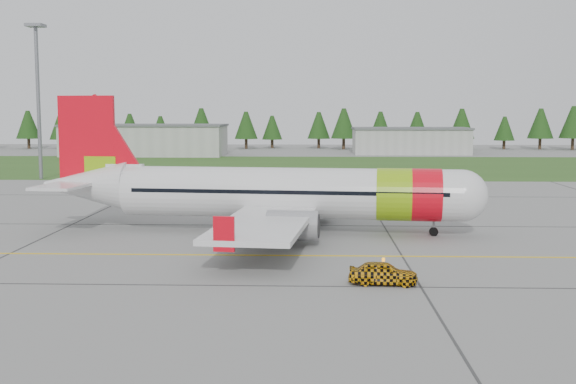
{
  "coord_description": "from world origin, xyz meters",
  "views": [
    {
      "loc": [
        4.41,
        -36.71,
        9.07
      ],
      "look_at": [
        2.61,
        13.7,
        3.4
      ],
      "focal_mm": 45.0,
      "sensor_mm": 36.0,
      "label": 1
    }
  ],
  "objects": [
    {
      "name": "ground",
      "position": [
        0.0,
        0.0,
        0.0
      ],
      "size": [
        320.0,
        320.0,
        0.0
      ],
      "primitive_type": "plane",
      "color": "gray",
      "rests_on": "ground"
    },
    {
      "name": "aircraft",
      "position": [
        1.8,
        16.79,
        2.96
      ],
      "size": [
        33.83,
        31.33,
        10.25
      ],
      "rotation": [
        0.0,
        0.0,
        -0.1
      ],
      "color": "silver",
      "rests_on": "ground"
    },
    {
      "name": "follow_me_car",
      "position": [
        8.09,
        0.57,
        1.81
      ],
      "size": [
        1.35,
        1.55,
        3.62
      ],
      "primitive_type": "imported",
      "rotation": [
        0.0,
        0.0,
        1.49
      ],
      "color": "#FDB50E",
      "rests_on": "ground"
    },
    {
      "name": "grass_strip",
      "position": [
        0.0,
        82.0,
        0.01
      ],
      "size": [
        320.0,
        50.0,
        0.03
      ],
      "primitive_type": "cube",
      "color": "#30561E",
      "rests_on": "ground"
    },
    {
      "name": "taxi_guideline",
      "position": [
        0.0,
        8.0,
        0.01
      ],
      "size": [
        120.0,
        0.25,
        0.02
      ],
      "primitive_type": "cube",
      "color": "gold",
      "rests_on": "ground"
    },
    {
      "name": "hangar_west",
      "position": [
        -30.0,
        110.0,
        3.0
      ],
      "size": [
        32.0,
        14.0,
        6.0
      ],
      "primitive_type": "cube",
      "color": "#A8A8A3",
      "rests_on": "ground"
    },
    {
      "name": "hangar_east",
      "position": [
        25.0,
        118.0,
        2.6
      ],
      "size": [
        24.0,
        12.0,
        5.2
      ],
      "primitive_type": "cube",
      "color": "#A8A8A3",
      "rests_on": "ground"
    },
    {
      "name": "floodlight_mast",
      "position": [
        -32.0,
        58.0,
        10.0
      ],
      "size": [
        0.5,
        0.5,
        20.0
      ],
      "primitive_type": "cylinder",
      "color": "slate",
      "rests_on": "ground"
    },
    {
      "name": "treeline",
      "position": [
        0.0,
        138.0,
        5.0
      ],
      "size": [
        160.0,
        8.0,
        10.0
      ],
      "primitive_type": null,
      "color": "#1C3F14",
      "rests_on": "ground"
    }
  ]
}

